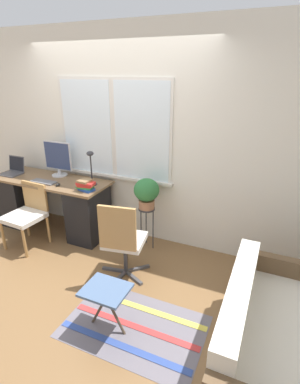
{
  "coord_description": "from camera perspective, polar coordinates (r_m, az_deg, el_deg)",
  "views": [
    {
      "loc": [
        1.93,
        -2.67,
        2.17
      ],
      "look_at": [
        0.67,
        0.15,
        0.9
      ],
      "focal_mm": 28.0,
      "sensor_mm": 36.0,
      "label": 1
    }
  ],
  "objects": [
    {
      "name": "floor_rug_striped",
      "position": [
        2.99,
        -2.97,
        -24.19
      ],
      "size": [
        1.26,
        0.81,
        0.01
      ],
      "color": "slate",
      "rests_on": "ground_plane"
    },
    {
      "name": "desk_chair_wooden",
      "position": [
        4.19,
        -22.39,
        -3.74
      ],
      "size": [
        0.48,
        0.48,
        0.82
      ],
      "rotation": [
        0.0,
        0.0,
        -0.06
      ],
      "color": "#B2844C",
      "rests_on": "ground_plane"
    },
    {
      "name": "wall_back_with_window",
      "position": [
        3.97,
        -5.82,
        10.28
      ],
      "size": [
        9.0,
        0.12,
        2.7
      ],
      "color": "white",
      "rests_on": "ground_plane"
    },
    {
      "name": "keyboard",
      "position": [
        4.25,
        -19.64,
        1.83
      ],
      "size": [
        0.36,
        0.14,
        0.02
      ],
      "color": "slate",
      "rests_on": "desk"
    },
    {
      "name": "monitor",
      "position": [
        4.39,
        -17.14,
        6.09
      ],
      "size": [
        0.44,
        0.22,
        0.49
      ],
      "color": "silver",
      "rests_on": "desk"
    },
    {
      "name": "potted_plant",
      "position": [
        3.66,
        -0.65,
        0.04
      ],
      "size": [
        0.31,
        0.31,
        0.39
      ],
      "color": "#9E6B4C",
      "rests_on": "plant_stand"
    },
    {
      "name": "mouse",
      "position": [
        4.05,
        -17.1,
        1.34
      ],
      "size": [
        0.04,
        0.07,
        0.04
      ],
      "color": "black",
      "rests_on": "desk"
    },
    {
      "name": "laptop",
      "position": [
        4.77,
        -24.64,
        3.8
      ],
      "size": [
        0.29,
        0.27,
        0.24
      ],
      "color": "#4C4C51",
      "rests_on": "desk"
    },
    {
      "name": "book_stack",
      "position": [
        3.8,
        -12.16,
        1.28
      ],
      "size": [
        0.23,
        0.18,
        0.14
      ],
      "color": "#2851B2",
      "rests_on": "desk"
    },
    {
      "name": "office_chair_swivel",
      "position": [
        3.25,
        -5.26,
        -9.06
      ],
      "size": [
        0.55,
        0.55,
        0.94
      ],
      "rotation": [
        0.0,
        0.0,
        3.32
      ],
      "color": "#47474C",
      "rests_on": "ground_plane"
    },
    {
      "name": "folding_stool",
      "position": [
        2.73,
        -8.4,
        -18.49
      ],
      "size": [
        0.38,
        0.33,
        0.45
      ],
      "color": "slate",
      "rests_on": "ground_plane"
    },
    {
      "name": "desk_lamp",
      "position": [
        3.91,
        -11.21,
        5.46
      ],
      "size": [
        0.12,
        0.12,
        0.45
      ],
      "color": "#2D2D33",
      "rests_on": "desk"
    },
    {
      "name": "ground_plane",
      "position": [
        3.94,
        -10.1,
        -11.47
      ],
      "size": [
        14.0,
        14.0,
        0.0
      ],
      "primitive_type": "plane",
      "color": "brown"
    },
    {
      "name": "plant_stand",
      "position": [
        3.79,
        -0.63,
        -4.25
      ],
      "size": [
        0.21,
        0.21,
        0.56
      ],
      "color": "#333338",
      "rests_on": "ground_plane"
    },
    {
      "name": "couch_loveseat",
      "position": [
        2.66,
        21.77,
        -25.2
      ],
      "size": [
        0.75,
        1.47,
        0.74
      ],
      "rotation": [
        0.0,
        0.0,
        1.57
      ],
      "color": "white",
      "rests_on": "ground_plane"
    },
    {
      "name": "desk",
      "position": [
        4.48,
        -17.99,
        -2.06
      ],
      "size": [
        1.7,
        0.62,
        0.77
      ],
      "color": "brown",
      "rests_on": "ground_plane"
    }
  ]
}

